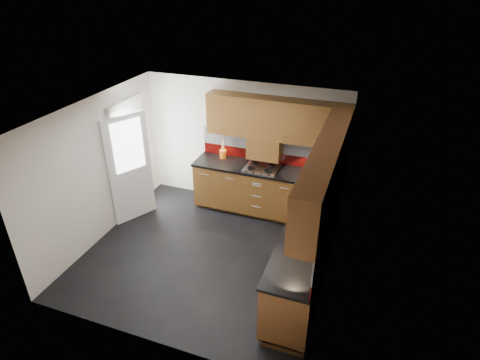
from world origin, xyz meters
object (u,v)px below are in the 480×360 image
at_px(toaster, 336,173).
at_px(food_processor, 315,197).
at_px(gas_hob, 262,168).
at_px(utensil_pot, 223,153).

relative_size(toaster, food_processor, 0.87).
height_order(gas_hob, toaster, toaster).
xyz_separation_m(gas_hob, toaster, (1.30, 0.10, 0.08)).
xyz_separation_m(gas_hob, utensil_pot, (-0.82, 0.18, 0.09)).
bearing_deg(gas_hob, food_processor, -39.08).
distance_m(gas_hob, toaster, 1.31).
relative_size(utensil_pot, toaster, 1.62).
height_order(toaster, food_processor, food_processor).
bearing_deg(gas_hob, utensil_pot, 167.46).
distance_m(gas_hob, utensil_pot, 0.84).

